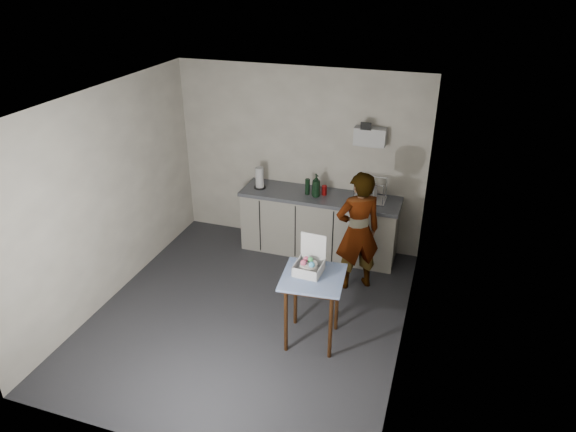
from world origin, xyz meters
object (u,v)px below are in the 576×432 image
(bakery_box, at_px, (309,265))
(dark_bottle, at_px, (307,187))
(side_table, at_px, (313,285))
(paper_towel, at_px, (260,178))
(dish_rack, at_px, (369,196))
(soda_can, at_px, (324,190))
(kitchen_counter, at_px, (319,225))
(standing_man, at_px, (358,232))
(soap_bottle, at_px, (316,186))

(bakery_box, bearing_deg, dark_bottle, 110.00)
(side_table, distance_m, paper_towel, 2.32)
(side_table, height_order, dish_rack, dish_rack)
(paper_towel, bearing_deg, soda_can, 3.23)
(soda_can, distance_m, paper_towel, 0.94)
(kitchen_counter, bearing_deg, side_table, -77.10)
(paper_towel, distance_m, dish_rack, 1.57)
(standing_man, xyz_separation_m, dish_rack, (-0.00, 0.73, 0.18))
(soap_bottle, height_order, paper_towel, soap_bottle)
(standing_man, distance_m, dish_rack, 0.75)
(kitchen_counter, height_order, dish_rack, dish_rack)
(soda_can, height_order, dark_bottle, dark_bottle)
(kitchen_counter, bearing_deg, soap_bottle, -123.82)
(soap_bottle, bearing_deg, standing_man, -41.00)
(kitchen_counter, distance_m, paper_towel, 1.09)
(dish_rack, xyz_separation_m, bakery_box, (-0.30, -1.88, -0.04))
(dark_bottle, distance_m, paper_towel, 0.71)
(dark_bottle, height_order, bakery_box, bakery_box)
(soda_can, xyz_separation_m, dish_rack, (0.62, 0.02, 0.00))
(kitchen_counter, xyz_separation_m, dark_bottle, (-0.18, -0.03, 0.60))
(soap_bottle, distance_m, dark_bottle, 0.15)
(soap_bottle, xyz_separation_m, soda_can, (0.09, 0.09, -0.10))
(standing_man, bearing_deg, bakery_box, 44.07)
(kitchen_counter, bearing_deg, paper_towel, -178.11)
(side_table, xyz_separation_m, dark_bottle, (-0.61, 1.88, 0.28))
(soap_bottle, xyz_separation_m, dish_rack, (0.72, 0.11, -0.09))
(dark_bottle, bearing_deg, standing_man, -37.78)
(side_table, xyz_separation_m, soda_can, (-0.39, 1.93, 0.24))
(kitchen_counter, distance_m, dish_rack, 0.87)
(kitchen_counter, bearing_deg, standing_man, -45.61)
(dish_rack, height_order, bakery_box, bakery_box)
(dark_bottle, distance_m, bakery_box, 1.89)
(kitchen_counter, height_order, standing_man, standing_man)
(paper_towel, distance_m, bakery_box, 2.21)
(kitchen_counter, relative_size, dish_rack, 5.15)
(side_table, bearing_deg, standing_man, 73.53)
(standing_man, distance_m, soda_can, 0.97)
(side_table, bearing_deg, dark_bottle, 102.86)
(kitchen_counter, bearing_deg, bakery_box, -78.58)
(kitchen_counter, height_order, soda_can, soda_can)
(side_table, relative_size, standing_man, 0.53)
(bakery_box, bearing_deg, soap_bottle, 106.28)
(standing_man, bearing_deg, kitchen_counter, -76.64)
(dark_bottle, xyz_separation_m, paper_towel, (-0.71, -0.00, 0.03))
(soda_can, relative_size, dark_bottle, 0.60)
(kitchen_counter, bearing_deg, dish_rack, 3.39)
(soda_can, xyz_separation_m, paper_towel, (-0.94, -0.05, 0.08))
(kitchen_counter, distance_m, bakery_box, 1.95)
(standing_man, relative_size, soda_can, 11.82)
(dish_rack, bearing_deg, bakery_box, -99.20)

